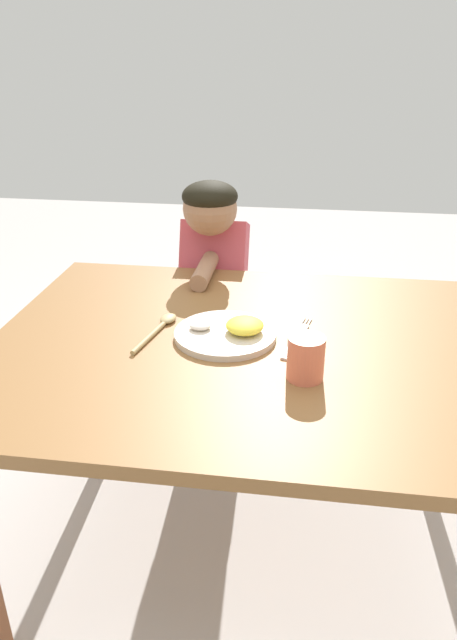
% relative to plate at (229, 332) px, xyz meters
% --- Properties ---
extents(ground_plane, '(8.00, 8.00, 0.00)m').
position_rel_plate_xyz_m(ground_plane, '(0.06, -0.02, -0.72)').
color(ground_plane, '#BDB6B1').
extents(dining_table, '(1.29, 0.98, 0.71)m').
position_rel_plate_xyz_m(dining_table, '(0.06, -0.02, -0.08)').
color(dining_table, brown).
rests_on(dining_table, ground_plane).
extents(plate, '(0.25, 0.25, 0.05)m').
position_rel_plate_xyz_m(plate, '(0.00, 0.00, 0.00)').
color(plate, beige).
rests_on(plate, dining_table).
extents(fork, '(0.07, 0.23, 0.01)m').
position_rel_plate_xyz_m(fork, '(0.16, 0.01, -0.01)').
color(fork, silver).
rests_on(fork, dining_table).
extents(spoon, '(0.07, 0.22, 0.02)m').
position_rel_plate_xyz_m(spoon, '(-0.18, 0.02, -0.01)').
color(spoon, tan).
rests_on(spoon, dining_table).
extents(drinking_cup, '(0.08, 0.08, 0.10)m').
position_rel_plate_xyz_m(drinking_cup, '(0.19, -0.17, 0.03)').
color(drinking_cup, '#DF6F52').
rests_on(drinking_cup, dining_table).
extents(person, '(0.22, 0.40, 0.99)m').
position_rel_plate_xyz_m(person, '(-0.13, 0.56, -0.18)').
color(person, '#3F5460').
rests_on(person, ground_plane).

